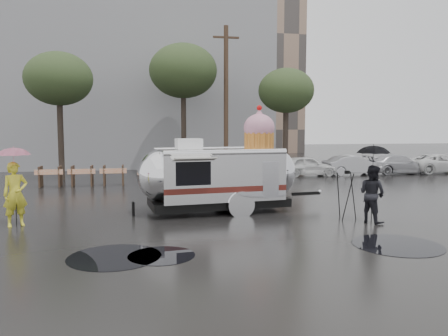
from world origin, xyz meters
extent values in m
plane|color=black|center=(0.00, 0.00, 0.00)|extent=(120.00, 120.00, 0.00)
cylinder|color=black|center=(-2.37, -2.72, 0.01)|extent=(1.51, 1.51, 0.01)
cylinder|color=black|center=(-3.40, -2.62, 0.01)|extent=(2.07, 2.07, 0.01)
cylinder|color=black|center=(3.34, -2.95, 0.01)|extent=(2.16, 2.16, 0.01)
cube|color=slate|center=(-4.00, 24.00, 6.50)|extent=(22.00, 12.00, 13.00)
cylinder|color=#473323|center=(2.50, 14.00, 4.50)|extent=(0.28, 0.28, 9.00)
cube|color=#473323|center=(2.50, 14.00, 8.30)|extent=(1.60, 0.12, 0.12)
cylinder|color=#382D26|center=(-7.00, 13.00, 2.93)|extent=(0.32, 0.32, 5.85)
ellipsoid|color=#293A1E|center=(-7.00, 13.00, 5.52)|extent=(3.64, 3.64, 2.86)
cylinder|color=#382D26|center=(0.00, 15.00, 3.38)|extent=(0.32, 0.32, 6.75)
ellipsoid|color=#293A1E|center=(0.00, 15.00, 6.38)|extent=(4.20, 4.20, 3.30)
cylinder|color=#382D26|center=(6.00, 13.00, 2.70)|extent=(0.32, 0.32, 5.40)
ellipsoid|color=#293A1E|center=(6.00, 13.00, 5.10)|extent=(3.36, 3.36, 2.64)
cube|color=#473323|center=(-7.50, 10.00, 0.50)|extent=(0.08, 0.80, 1.00)
cube|color=#473323|center=(-6.60, 10.00, 0.50)|extent=(0.08, 0.80, 1.00)
cube|color=#E5590C|center=(-7.05, 9.62, 0.75)|extent=(1.30, 0.04, 0.25)
cube|color=#473323|center=(-6.00, 10.00, 0.50)|extent=(0.08, 0.80, 1.00)
cube|color=#473323|center=(-5.10, 10.00, 0.50)|extent=(0.08, 0.80, 1.00)
cube|color=#E5590C|center=(-5.55, 9.62, 0.75)|extent=(1.30, 0.04, 0.25)
cube|color=#473323|center=(-4.50, 10.00, 0.50)|extent=(0.08, 0.80, 1.00)
cube|color=#473323|center=(-3.60, 10.00, 0.50)|extent=(0.08, 0.80, 1.00)
cube|color=#E5590C|center=(-4.05, 9.62, 0.75)|extent=(1.30, 0.04, 0.25)
imported|color=silver|center=(7.00, 12.00, 0.70)|extent=(4.00, 1.80, 1.40)
imported|color=#B2B2B7|center=(10.00, 12.00, 0.70)|extent=(4.00, 1.80, 1.40)
imported|color=#B2B2B7|center=(13.00, 12.00, 0.72)|extent=(4.20, 1.80, 1.44)
imported|color=silver|center=(16.00, 12.00, 0.75)|extent=(4.40, 1.90, 1.50)
cube|color=silver|center=(-0.16, 2.22, 1.30)|extent=(4.28, 2.53, 1.67)
ellipsoid|color=silver|center=(1.87, 2.42, 1.30)|extent=(1.60, 2.26, 1.67)
ellipsoid|color=silver|center=(-2.19, 2.01, 1.30)|extent=(1.60, 2.26, 1.67)
cube|color=black|center=(-0.16, 2.22, 0.33)|extent=(4.81, 2.31, 0.28)
cylinder|color=black|center=(0.40, 1.31, 0.33)|extent=(0.67, 0.27, 0.65)
cylinder|color=black|center=(0.21, 3.22, 0.33)|extent=(0.67, 0.27, 0.65)
cylinder|color=silver|center=(0.41, 1.18, 0.37)|extent=(0.90, 0.18, 0.89)
cube|color=black|center=(3.17, 2.55, 0.46)|extent=(1.12, 0.22, 0.11)
sphere|color=silver|center=(3.72, 2.61, 0.51)|extent=(0.16, 0.16, 0.15)
cylinder|color=black|center=(-3.02, 1.93, 0.23)|extent=(0.10, 0.10, 0.46)
cube|color=#4F1914|center=(-0.05, 1.16, 0.88)|extent=(4.07, 0.44, 0.19)
cube|color=#4F1914|center=(-0.26, 3.28, 0.88)|extent=(4.07, 0.44, 0.19)
cube|color=black|center=(-1.16, 1.03, 1.44)|extent=(1.11, 0.14, 0.74)
cube|color=#BAB7AE|center=(-1.14, 0.81, 1.90)|extent=(1.34, 0.59, 0.13)
cube|color=silver|center=(1.43, 1.29, 1.16)|extent=(0.56, 0.09, 1.21)
cube|color=white|center=(-1.18, 2.12, 2.32)|extent=(0.89, 0.68, 0.35)
cylinder|color=orange|center=(1.32, 2.37, 2.42)|extent=(1.06, 1.06, 0.56)
ellipsoid|color=pink|center=(1.32, 2.37, 2.86)|extent=(1.18, 1.18, 0.97)
cone|color=pink|center=(1.32, 2.37, 3.34)|extent=(0.51, 0.51, 0.37)
sphere|color=red|center=(1.32, 2.37, 3.55)|extent=(0.20, 0.20, 0.19)
imported|color=yellow|center=(-6.35, 1.09, 0.94)|extent=(0.81, 0.72, 1.88)
imported|color=pink|center=(-6.35, 1.09, 1.94)|extent=(1.14, 1.14, 0.78)
cylinder|color=black|center=(-6.35, 1.09, 0.83)|extent=(0.02, 0.02, 1.65)
imported|color=black|center=(4.06, -0.46, 0.87)|extent=(0.76, 0.95, 1.74)
imported|color=black|center=(4.06, -0.46, 1.96)|extent=(1.20, 1.20, 0.82)
cylinder|color=black|center=(4.06, -0.46, 0.83)|extent=(0.02, 0.02, 1.65)
cylinder|color=black|center=(3.81, 0.23, 0.73)|extent=(0.10, 0.33, 1.47)
cylinder|color=black|center=(3.38, 0.37, 0.73)|extent=(0.26, 0.24, 1.48)
cylinder|color=black|center=(3.48, -0.07, 0.73)|extent=(0.33, 0.12, 1.48)
cube|color=black|center=(3.56, 0.18, 1.48)|extent=(0.14, 0.13, 0.10)
camera|label=1|loc=(-2.84, -12.36, 2.85)|focal=35.00mm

